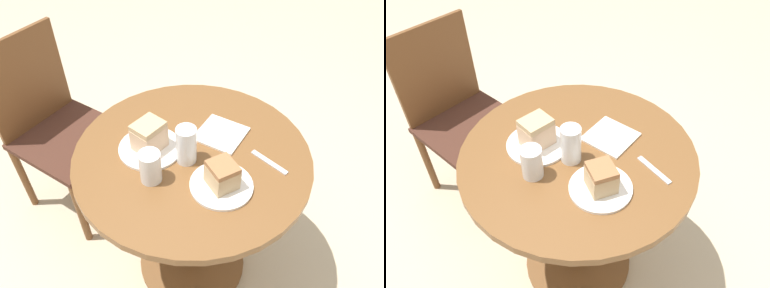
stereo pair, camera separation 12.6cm
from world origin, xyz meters
The scene contains 11 objects.
ground_plane centered at (0.00, 0.00, 0.00)m, with size 8.00×8.00×0.00m, color beige.
table centered at (0.00, 0.00, 0.53)m, with size 0.82×0.82×0.73m.
chair centered at (0.08, 0.78, 0.47)m, with size 0.47×0.48×0.90m.
plate_near centered at (-0.09, -0.15, 0.73)m, with size 0.20×0.20×0.01m.
plate_far centered at (-0.05, 0.14, 0.73)m, with size 0.22×0.22×0.01m.
cake_slice_near centered at (-0.09, -0.15, 0.78)m, with size 0.12×0.12×0.09m.
cake_slice_far centered at (-0.05, 0.14, 0.79)m, with size 0.12×0.10×0.10m.
glass_lemonade centered at (-0.17, 0.06, 0.78)m, with size 0.07×0.07×0.11m.
glass_water centered at (-0.04, 0.00, 0.79)m, with size 0.07×0.07×0.14m.
napkin_stack centered at (0.13, -0.05, 0.73)m, with size 0.17×0.17×0.01m.
spoon centered at (0.08, -0.25, 0.73)m, with size 0.06×0.14×0.00m.
Camera 2 is at (-0.74, -0.55, 1.64)m, focal length 35.00 mm.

